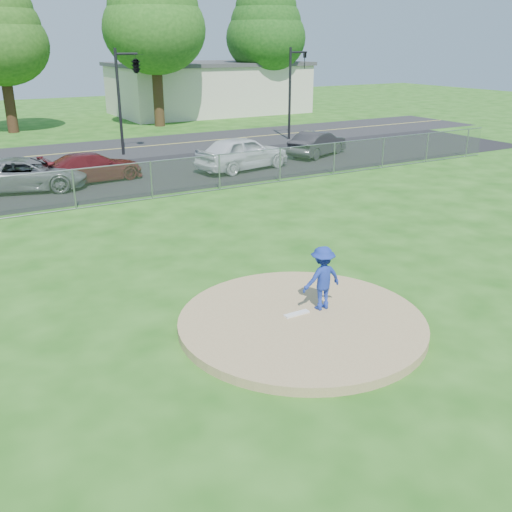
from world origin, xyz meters
The scene contains 16 objects.
ground centered at (0.00, 10.00, 0.00)m, with size 120.00×120.00×0.00m, color #1C5312.
pitchers_mound centered at (0.00, 0.00, 0.10)m, with size 5.40×5.40×0.20m, color #A08558.
pitching_rubber centered at (0.00, 0.20, 0.22)m, with size 0.60×0.15×0.04m, color white.
chain_link_fence centered at (0.00, 12.00, 0.75)m, with size 40.00×0.06×1.50m, color gray.
parking_lot centered at (0.00, 16.50, 0.01)m, with size 50.00×8.00×0.01m, color black.
street centered at (0.00, 24.00, 0.00)m, with size 60.00×7.00×0.01m, color #242427.
commercial_building centered at (16.00, 38.00, 2.16)m, with size 16.40×9.40×4.30m.
tree_right centered at (9.00, 32.00, 7.65)m, with size 7.28×7.28×11.63m.
tree_far_right centered at (20.00, 35.00, 7.06)m, with size 6.72×6.72×10.74m.
traffic_signal_center centered at (3.97, 22.00, 4.61)m, with size 1.42×2.48×5.60m.
traffic_signal_right centered at (14.24, 22.00, 3.36)m, with size 1.28×0.20×5.60m.
pitcher centered at (0.66, 0.20, 0.93)m, with size 0.95×0.55×1.47m, color navy.
parked_car_gray centered at (-3.04, 16.00, 0.69)m, with size 2.25×4.88×1.36m, color slate.
parked_car_darkred centered at (-0.16, 16.27, 0.65)m, with size 1.79×4.41×1.28m, color #5B161A.
parked_car_pearl centered at (6.82, 15.15, 0.83)m, with size 1.93×4.80×1.64m, color silver.
parked_car_charcoal centered at (12.14, 16.29, 0.68)m, with size 1.41×4.06×1.34m, color #27272A.
Camera 1 is at (-6.45, -9.18, 5.83)m, focal length 40.00 mm.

